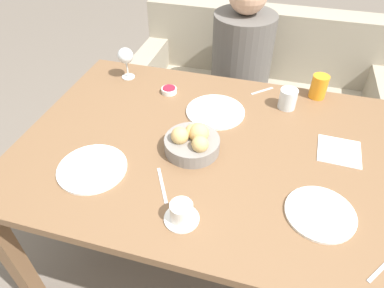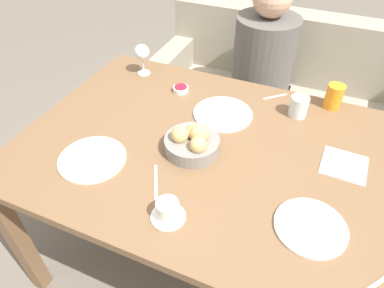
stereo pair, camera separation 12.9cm
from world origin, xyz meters
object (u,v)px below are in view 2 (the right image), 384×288
plate_near_left (92,159)px  plate_far_center (223,114)px  knife_silver (156,182)px  wine_glass (142,53)px  juice_glass (334,96)px  seated_person (259,88)px  napkin (344,165)px  water_tumbler (299,107)px  plate_near_right (311,227)px  bread_basket (192,142)px  jam_bowl_berry (181,89)px  couch (278,103)px  spoon_coffee (275,97)px  coffee_cup (168,211)px

plate_near_left → plate_far_center: same height
knife_silver → wine_glass: bearing=122.5°
knife_silver → juice_glass: bearing=54.6°
seated_person → napkin: bearing=-59.3°
seated_person → plate_far_center: 0.80m
plate_far_center → water_tumbler: 0.32m
plate_near_right → juice_glass: size_ratio=2.05×
plate_far_center → wine_glass: wine_glass is taller
seated_person → water_tumbler: bearing=-64.5°
seated_person → plate_far_center: size_ratio=4.54×
wine_glass → bread_basket: bearing=-43.7°
knife_silver → jam_bowl_berry: bearing=106.2°
wine_glass → napkin: size_ratio=0.96×
couch → napkin: size_ratio=10.07×
couch → spoon_coffee: size_ratio=16.80×
seated_person → bread_basket: (-0.03, -1.00, 0.34)m
couch → bread_basket: bread_basket is taller
water_tumbler → coffee_cup: water_tumbler is taller
water_tumbler → knife_silver: bearing=-122.7°
juice_glass → coffee_cup: juice_glass is taller
juice_glass → spoon_coffee: juice_glass is taller
plate_near_left → jam_bowl_berry: 0.56m
plate_far_center → bread_basket: bearing=-96.7°
couch → bread_basket: size_ratio=7.83×
napkin → couch: bearing=111.3°
knife_silver → spoon_coffee: 0.74m
seated_person → bread_basket: bearing=-91.9°
plate_near_right → knife_silver: plate_near_right is taller
jam_bowl_berry → coffee_cup: bearing=-68.3°
bread_basket → juice_glass: bearing=48.4°
juice_glass → napkin: juice_glass is taller
seated_person → water_tumbler: size_ratio=12.98×
napkin → juice_glass: bearing=103.5°
plate_near_left → knife_silver: size_ratio=1.67×
water_tumbler → jam_bowl_berry: bearing=-177.0°
plate_near_left → wine_glass: bearing=102.3°
wine_glass → jam_bowl_berry: wine_glass is taller
seated_person → plate_near_right: 1.29m
coffee_cup → spoon_coffee: size_ratio=1.14×
bread_basket → plate_near_left: (-0.32, -0.20, -0.04)m
bread_basket → water_tumbler: bearing=49.9°
bread_basket → napkin: (0.54, 0.14, -0.04)m
knife_silver → spoon_coffee: same height
bread_basket → coffee_cup: bread_basket is taller
seated_person → wine_glass: seated_person is taller
couch → knife_silver: size_ratio=11.00×
plate_near_right → wine_glass: (-0.93, 0.62, 0.11)m
seated_person → spoon_coffee: 0.61m
jam_bowl_berry → spoon_coffee: jam_bowl_berry is taller
bread_basket → wine_glass: (-0.46, 0.44, 0.07)m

